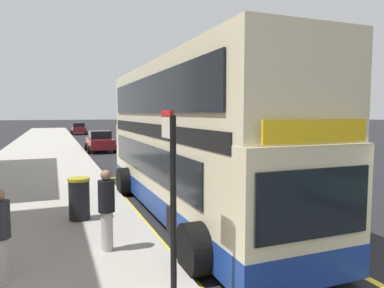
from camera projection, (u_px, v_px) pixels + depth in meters
The scene contains 10 objects.
ground_plane at pixel (121, 143), 34.97m from camera, with size 260.00×260.00×0.00m, color black.
pavement_near at pixel (44, 145), 32.42m from camera, with size 6.00×76.00×0.14m, color #A39E93.
double_decker_bus at pixel (188, 144), 10.48m from camera, with size 3.15×11.02×4.40m.
bus_bay_markings at pixel (193, 215), 10.36m from camera, with size 3.13×13.96×0.01m.
bus_stop_sign at pixel (172, 196), 5.02m from camera, with size 0.09×0.51×2.89m.
parked_car_maroon_distant at pixel (100, 141), 27.43m from camera, with size 2.09×4.20×1.62m.
parked_car_maroon_far at pixel (79, 129), 49.55m from camera, with size 2.09×4.20×1.62m.
pedestrian_waiting_near_sign at pixel (0, 233), 5.84m from camera, with size 0.34×0.34×1.62m.
pedestrian_further_back at pixel (107, 207), 7.28m from camera, with size 0.34×0.34×1.70m.
litter_bin at pixel (79, 199), 9.47m from camera, with size 0.57×0.57×1.13m.
Camera 1 is at (-6.15, -3.01, 2.99)m, focal length 33.12 mm.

